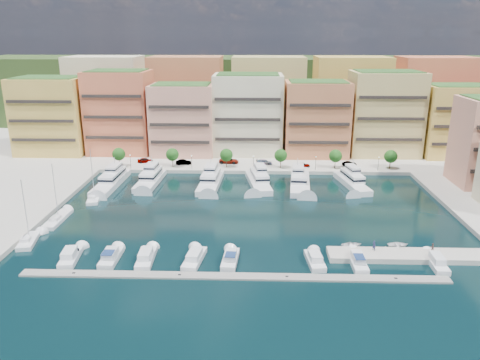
{
  "coord_description": "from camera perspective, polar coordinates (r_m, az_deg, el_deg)",
  "views": [
    {
      "loc": [
        0.5,
        -99.71,
        39.14
      ],
      "look_at": [
        -3.02,
        5.22,
        6.0
      ],
      "focal_mm": 35.0,
      "sensor_mm": 36.0,
      "label": 1
    }
  ],
  "objects": [
    {
      "name": "apartment_3",
      "position": [
        153.83,
        0.97,
        8.04
      ],
      "size": [
        22.0,
        16.5,
        25.8
      ],
      "color": "#F9EEC1",
      "rests_on": "north_quay"
    },
    {
      "name": "car_3",
      "position": [
        142.13,
        2.97,
        2.22
      ],
      "size": [
        5.16,
        2.91,
        1.41
      ],
      "primitive_type": "imported",
      "rotation": [
        0.0,
        0.0,
        1.37
      ],
      "color": "gray",
      "rests_on": "north_quay"
    },
    {
      "name": "tree_4",
      "position": [
        139.58,
        11.57,
        2.89
      ],
      "size": [
        3.8,
        3.8,
        5.65
      ],
      "color": "#473323",
      "rests_on": "north_quay"
    },
    {
      "name": "lamppost_3",
      "position": [
        136.72,
        9.22,
        2.32
      ],
      "size": [
        0.3,
        0.3,
        4.2
      ],
      "color": "black",
      "rests_on": "north_quay"
    },
    {
      "name": "tree_5",
      "position": [
        143.14,
        17.9,
        2.75
      ],
      "size": [
        3.8,
        3.8,
        5.65
      ],
      "color": "#473323",
      "rests_on": "north_quay"
    },
    {
      "name": "cruiser_3",
      "position": [
        85.13,
        -5.59,
        -9.53
      ],
      "size": [
        3.78,
        8.78,
        2.55
      ],
      "color": "silver",
      "rests_on": "ground"
    },
    {
      "name": "cruiser_4",
      "position": [
        84.54,
        -1.19,
        -9.63
      ],
      "size": [
        3.13,
        7.93,
        2.66
      ],
      "color": "silver",
      "rests_on": "ground"
    },
    {
      "name": "finger_pier",
      "position": [
        91.88,
        20.7,
        -8.92
      ],
      "size": [
        32.0,
        5.0,
        2.0
      ],
      "primitive_type": "cube",
      "color": "#9E998E",
      "rests_on": "ground"
    },
    {
      "name": "yacht_2",
      "position": [
        126.18,
        -3.58,
        -0.01
      ],
      "size": [
        6.04,
        19.82,
        7.3
      ],
      "color": "silver",
      "rests_on": "ground"
    },
    {
      "name": "lamppost_0",
      "position": [
        140.42,
        -13.22,
        2.48
      ],
      "size": [
        0.3,
        0.3,
        4.2
      ],
      "color": "black",
      "rests_on": "north_quay"
    },
    {
      "name": "yacht_5",
      "position": [
        128.84,
        13.43,
        -0.1
      ],
      "size": [
        7.35,
        18.64,
        7.3
      ],
      "color": "silver",
      "rests_on": "ground"
    },
    {
      "name": "south_pontoon",
      "position": [
        80.03,
        -0.85,
        -11.76
      ],
      "size": [
        72.0,
        2.2,
        0.35
      ],
      "primitive_type": "cube",
      "color": "gray",
      "rests_on": "ground"
    },
    {
      "name": "cruiser_1",
      "position": [
        88.28,
        -15.46,
        -9.08
      ],
      "size": [
        2.82,
        7.79,
        2.66
      ],
      "color": "silver",
      "rests_on": "ground"
    },
    {
      "name": "lamppost_4",
      "position": [
        140.16,
        16.54,
        2.19
      ],
      "size": [
        0.3,
        0.3,
        4.2
      ],
      "color": "black",
      "rests_on": "north_quay"
    },
    {
      "name": "car_4",
      "position": [
        139.86,
        7.7,
        1.83
      ],
      "size": [
        4.42,
        2.77,
        1.4
      ],
      "primitive_type": "imported",
      "rotation": [
        0.0,
        0.0,
        1.86
      ],
      "color": "gray",
      "rests_on": "north_quay"
    },
    {
      "name": "car_0",
      "position": [
        146.4,
        -11.49,
        2.38
      ],
      "size": [
        4.84,
        2.49,
        1.58
      ],
      "primitive_type": "imported",
      "rotation": [
        0.0,
        0.0,
        1.71
      ],
      "color": "gray",
      "rests_on": "north_quay"
    },
    {
      "name": "tender_0",
      "position": [
        92.68,
        13.48,
        -7.7
      ],
      "size": [
        4.49,
        3.65,
        0.82
      ],
      "primitive_type": "imported",
      "rotation": [
        0.0,
        0.0,
        1.8
      ],
      "color": "silver",
      "rests_on": "ground"
    },
    {
      "name": "cruiser_7",
      "position": [
        86.38,
        14.1,
        -9.58
      ],
      "size": [
        2.57,
        8.42,
        2.66
      ],
      "color": "silver",
      "rests_on": "ground"
    },
    {
      "name": "cruiser_6",
      "position": [
        85.15,
        9.12,
        -9.67
      ],
      "size": [
        3.29,
        7.6,
        2.55
      ],
      "color": "silver",
      "rests_on": "ground"
    },
    {
      "name": "apartment_2",
      "position": [
        153.89,
        -6.95,
        7.35
      ],
      "size": [
        20.0,
        15.5,
        22.8
      ],
      "color": "tan",
      "rests_on": "north_quay"
    },
    {
      "name": "sailboat_2",
      "position": [
        119.82,
        -17.39,
        -2.22
      ],
      "size": [
        4.27,
        8.34,
        13.2
      ],
      "color": "silver",
      "rests_on": "ground"
    },
    {
      "name": "person_0",
      "position": [
        89.8,
        16.02,
        -7.68
      ],
      "size": [
        0.79,
        0.82,
        1.89
      ],
      "primitive_type": "imported",
      "rotation": [
        0.0,
        0.0,
        2.25
      ],
      "color": "#26294D",
      "rests_on": "finger_pier"
    },
    {
      "name": "backblock_3",
      "position": [
        178.61,
        13.23,
        9.62
      ],
      "size": [
        26.0,
        18.0,
        30.0
      ],
      "primitive_type": "cube",
      "color": "#E2B552",
      "rests_on": "north_quay"
    },
    {
      "name": "apartment_6",
      "position": [
        164.81,
        24.72,
        6.55
      ],
      "size": [
        20.0,
        15.5,
        22.8
      ],
      "color": "#E2B552",
      "rests_on": "north_quay"
    },
    {
      "name": "yacht_0",
      "position": [
        130.58,
        -15.36,
        -0.01
      ],
      "size": [
        5.28,
        21.68,
        7.3
      ],
      "color": "silver",
      "rests_on": "ground"
    },
    {
      "name": "north_quay",
      "position": [
        166.38,
        1.7,
        3.9
      ],
      "size": [
        220.0,
        64.0,
        2.0
      ],
      "primitive_type": "cube",
      "color": "#9E998E",
      "rests_on": "ground"
    },
    {
      "name": "tree_2",
      "position": [
        137.85,
        -1.68,
        3.06
      ],
      "size": [
        3.8,
        3.8,
        5.65
      ],
      "color": "#473323",
      "rests_on": "north_quay"
    },
    {
      "name": "backblock_2",
      "position": [
        175.31,
        3.43,
        9.9
      ],
      "size": [
        26.0,
        18.0,
        30.0
      ],
      "primitive_type": "cube",
      "color": "tan",
      "rests_on": "north_quay"
    },
    {
      "name": "hillside",
      "position": [
        213.34,
        1.77,
        6.94
      ],
      "size": [
        240.0,
        40.0,
        58.0
      ],
      "primitive_type": "cube",
      "color": "#1E3114",
      "rests_on": "ground"
    },
    {
      "name": "person_1",
      "position": [
        92.99,
        22.38,
        -7.57
      ],
      "size": [
        0.8,
        0.63,
        1.6
      ],
      "primitive_type": "imported",
      "rotation": [
        0.0,
        0.0,
        3.18
      ],
      "color": "#4D342E",
      "rests_on": "finger_pier"
    },
    {
      "name": "backblock_0",
      "position": [
        183.83,
        -15.9,
        9.63
      ],
      "size": [
        26.0,
        18.0,
        30.0
      ],
      "primitive_type": "cube",
      "color": "#F9EEC1",
      "rests_on": "north_quay"
    },
    {
      "name": "ground",
      "position": [
        107.12,
        1.52,
        -3.92
      ],
      "size": [
        400.0,
        400.0,
        0.0
      ],
      "primitive_type": "plane",
      "color": "black",
      "rests_on": "ground"
    },
    {
      "name": "apartment_4",
      "position": [
        153.25,
        9.28,
        7.4
      ],
      "size": [
        20.0,
        15.5,
        23.8
      ],
      "color": "#C47649",
      "rests_on": "north_quay"
    },
    {
      "name": "apartment_1",
      "position": [
        160.04,
        -14.39,
        8.05
      ],
      "size": [
        20.0,
        16.5,
        26.8
      ],
      "color": "#D17045",
      "rests_on": "north_quay"
    },
    {
      "name": "apartment_0",
      "position": [
        165.84,
        -21.93,
        7.3
      ],
      "size": [
        22.0,
        16.5,
        24.8
      ],
      "color": "#E2B552",
      "rests_on": "north_quay"
    },
    {
      "name": "tender_1",
      "position": [
        92.98,
        17.35,
        -7.96
      ],
      "size": [
        1.71,
        1.54,
        0.81
      ],
      "primitive_type": "imported",
      "rotation": [
        0.0,
        0.0,
        1.43
      ],
      "color": "#C2B194",
      "rests_on": "ground"
    },
    {
      "name": "backblock_4",
      "position": [
        186.74,
        22.41,
        9.1
      ],
      "size": [
        26.0,
        18.0,
        30.0
      ],
      "primitive_type": "cube",
      "color": "#D17045",
      "rests_on": "north_quay"
    },
    {
      "name": "cruiser_9",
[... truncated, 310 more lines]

